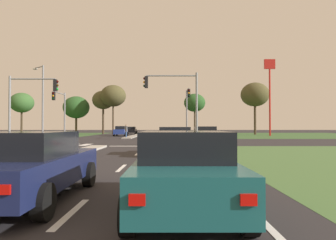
# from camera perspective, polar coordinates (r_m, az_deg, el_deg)

# --- Properties ---
(ground_plane) EXTENTS (200.00, 200.00, 0.00)m
(ground_plane) POSITION_cam_1_polar(r_m,az_deg,el_deg) (31.81, -9.84, -4.02)
(ground_plane) COLOR #282628
(grass_verge_far_right) EXTENTS (35.00, 35.00, 0.01)m
(grass_verge_far_right) POSITION_cam_1_polar(r_m,az_deg,el_deg) (59.40, 19.65, -2.64)
(grass_verge_far_right) COLOR #385B2D
(grass_verge_far_right) RESTS_ON ground
(median_island_near) EXTENTS (1.20, 22.00, 0.14)m
(median_island_near) POSITION_cam_1_polar(r_m,az_deg,el_deg) (13.50, -23.48, -7.54)
(median_island_near) COLOR #ADA89E
(median_island_near) RESTS_ON ground
(median_island_far) EXTENTS (1.20, 36.00, 0.14)m
(median_island_far) POSITION_cam_1_polar(r_m,az_deg,el_deg) (56.60, -5.63, -2.71)
(median_island_far) COLOR gray
(median_island_far) RESTS_ON ground
(lane_dash_near) EXTENTS (0.14, 2.00, 0.01)m
(lane_dash_near) POSITION_cam_1_polar(r_m,az_deg,el_deg) (6.09, -17.91, -16.21)
(lane_dash_near) COLOR silver
(lane_dash_near) RESTS_ON ground
(lane_dash_second) EXTENTS (0.14, 2.00, 0.01)m
(lane_dash_second) POSITION_cam_1_polar(r_m,az_deg,el_deg) (11.85, -8.98, -8.85)
(lane_dash_second) COLOR silver
(lane_dash_second) RESTS_ON ground
(lane_dash_third) EXTENTS (0.14, 2.00, 0.01)m
(lane_dash_third) POSITION_cam_1_polar(r_m,az_deg,el_deg) (17.77, -6.04, -6.29)
(lane_dash_third) COLOR silver
(lane_dash_third) RESTS_ON ground
(lane_dash_fourth) EXTENTS (0.14, 2.00, 0.01)m
(lane_dash_fourth) POSITION_cam_1_polar(r_m,az_deg,el_deg) (23.73, -4.58, -5.00)
(lane_dash_fourth) COLOR silver
(lane_dash_fourth) RESTS_ON ground
(edge_line_right) EXTENTS (0.14, 24.00, 0.01)m
(edge_line_right) POSITION_cam_1_polar(r_m,az_deg,el_deg) (13.52, 6.49, -7.90)
(edge_line_right) COLOR silver
(edge_line_right) RESTS_ON ground
(stop_bar_near) EXTENTS (6.40, 0.50, 0.01)m
(stop_bar_near) POSITION_cam_1_polar(r_m,az_deg,el_deg) (24.43, -3.75, -4.89)
(stop_bar_near) COLOR silver
(stop_bar_near) RESTS_ON ground
(crosswalk_bar_near) EXTENTS (0.70, 2.80, 0.01)m
(crosswalk_bar_near) POSITION_cam_1_polar(r_m,az_deg,el_deg) (28.66, -24.38, -4.24)
(crosswalk_bar_near) COLOR silver
(crosswalk_bar_near) RESTS_ON ground
(crosswalk_bar_second) EXTENTS (0.70, 2.80, 0.01)m
(crosswalk_bar_second) POSITION_cam_1_polar(r_m,az_deg,el_deg) (28.21, -22.24, -4.31)
(crosswalk_bar_second) COLOR silver
(crosswalk_bar_second) RESTS_ON ground
(crosswalk_bar_third) EXTENTS (0.70, 2.80, 0.01)m
(crosswalk_bar_third) POSITION_cam_1_polar(r_m,az_deg,el_deg) (27.81, -20.04, -4.37)
(crosswalk_bar_third) COLOR silver
(crosswalk_bar_third) RESTS_ON ground
(crosswalk_bar_fourth) EXTENTS (0.70, 2.80, 0.01)m
(crosswalk_bar_fourth) POSITION_cam_1_polar(r_m,az_deg,el_deg) (27.44, -17.77, -4.43)
(crosswalk_bar_fourth) COLOR silver
(crosswalk_bar_fourth) RESTS_ON ground
(crosswalk_bar_fifth) EXTENTS (0.70, 2.80, 0.01)m
(crosswalk_bar_fifth) POSITION_cam_1_polar(r_m,az_deg,el_deg) (27.12, -15.45, -4.48)
(crosswalk_bar_fifth) COLOR silver
(crosswalk_bar_fifth) RESTS_ON ground
(car_teal_near) EXTENTS (1.97, 4.38, 1.50)m
(car_teal_near) POSITION_cam_1_polar(r_m,az_deg,el_deg) (5.87, 2.64, -9.24)
(car_teal_near) COLOR #19565B
(car_teal_near) RESTS_ON ground
(car_black_second) EXTENTS (2.06, 4.20, 1.50)m
(car_black_second) POSITION_cam_1_polar(r_m,az_deg,el_deg) (62.99, -7.10, -1.91)
(car_black_second) COLOR black
(car_black_second) RESTS_ON ground
(car_navy_third) EXTENTS (2.09, 4.64, 1.47)m
(car_navy_third) POSITION_cam_1_polar(r_m,az_deg,el_deg) (7.30, -25.04, -7.62)
(car_navy_third) COLOR #161E47
(car_navy_third) RESTS_ON ground
(car_white_fourth) EXTENTS (2.10, 4.14, 1.55)m
(car_white_fourth) POSITION_cam_1_polar(r_m,az_deg,el_deg) (17.09, 0.96, -3.85)
(car_white_fourth) COLOR silver
(car_white_fourth) RESTS_ON ground
(car_beige_fifth) EXTENTS (4.61, 1.95, 1.57)m
(car_beige_fifth) POSITION_cam_1_polar(r_m,az_deg,el_deg) (31.45, 6.49, -2.60)
(car_beige_fifth) COLOR #BCAD8E
(car_beige_fifth) RESTS_ON ground
(car_blue_sixth) EXTENTS (1.96, 4.41, 1.61)m
(car_blue_sixth) POSITION_cam_1_polar(r_m,az_deg,el_deg) (50.35, -9.10, -2.03)
(car_blue_sixth) COLOR navy
(car_blue_sixth) RESTS_ON ground
(traffic_signal_near_right) EXTENTS (4.44, 0.32, 5.95)m
(traffic_signal_near_right) POSITION_cam_1_polar(r_m,az_deg,el_deg) (24.87, 1.54, 4.55)
(traffic_signal_near_right) COLOR gray
(traffic_signal_near_right) RESTS_ON ground
(traffic_signal_near_left) EXTENTS (4.05, 0.32, 5.69)m
(traffic_signal_near_left) POSITION_cam_1_polar(r_m,az_deg,el_deg) (27.35, -25.09, 3.74)
(traffic_signal_near_left) COLOR gray
(traffic_signal_near_left) RESTS_ON ground
(traffic_signal_far_right) EXTENTS (0.32, 4.13, 6.08)m
(traffic_signal_far_right) POSITION_cam_1_polar(r_m,az_deg,el_deg) (36.69, 3.36, 2.79)
(traffic_signal_far_right) COLOR gray
(traffic_signal_far_right) RESTS_ON ground
(traffic_signal_far_left) EXTENTS (0.32, 4.04, 5.77)m
(traffic_signal_far_left) POSITION_cam_1_polar(r_m,az_deg,el_deg) (38.80, -19.67, 2.35)
(traffic_signal_far_left) COLOR gray
(traffic_signal_far_left) RESTS_ON ground
(street_lamp_second) EXTENTS (1.73, 1.33, 8.44)m
(street_lamp_second) POSITION_cam_1_polar(r_m,az_deg,el_deg) (37.21, -22.75, 3.76)
(street_lamp_second) COLOR gray
(street_lamp_second) RESTS_ON ground
(pedestrian_at_median) EXTENTS (0.34, 0.34, 1.68)m
(pedestrian_at_median) POSITION_cam_1_polar(r_m,az_deg,el_deg) (40.94, -8.09, -1.77)
(pedestrian_at_median) COLOR #335184
(pedestrian_at_median) RESTS_ON median_island_far
(fastfood_pole_sign) EXTENTS (1.80, 0.40, 12.72)m
(fastfood_pole_sign) POSITION_cam_1_polar(r_m,az_deg,el_deg) (53.76, 18.17, 7.01)
(fastfood_pole_sign) COLOR red
(fastfood_pole_sign) RESTS_ON ground
(treeline_near) EXTENTS (4.60, 4.60, 8.21)m
(treeline_near) POSITION_cam_1_polar(r_m,az_deg,el_deg) (66.92, -25.92, 2.91)
(treeline_near) COLOR #423323
(treeline_near) RESTS_ON ground
(treeline_second) EXTENTS (5.36, 5.36, 7.78)m
(treeline_second) POSITION_cam_1_polar(r_m,az_deg,el_deg) (65.90, -17.04, 2.26)
(treeline_second) COLOR #423323
(treeline_second) RESTS_ON ground
(treeline_third) EXTENTS (4.46, 4.46, 8.87)m
(treeline_third) POSITION_cam_1_polar(r_m,az_deg,el_deg) (63.88, -12.28, 3.65)
(treeline_third) COLOR #423323
(treeline_third) RESTS_ON ground
(treeline_fourth) EXTENTS (5.01, 5.01, 9.73)m
(treeline_fourth) POSITION_cam_1_polar(r_m,az_deg,el_deg) (61.37, -10.48, 4.44)
(treeline_fourth) COLOR #423323
(treeline_fourth) RESTS_ON ground
(treeline_fifth) EXTENTS (4.12, 4.12, 7.91)m
(treeline_fifth) POSITION_cam_1_polar(r_m,az_deg,el_deg) (59.42, 4.71, 3.21)
(treeline_fifth) COLOR #423323
(treeline_fifth) RESTS_ON ground
(treeline_sixth) EXTENTS (5.38, 5.38, 9.95)m
(treeline_sixth) POSITION_cam_1_polar(r_m,az_deg,el_deg) (60.87, 15.63, 4.56)
(treeline_sixth) COLOR #423323
(treeline_sixth) RESTS_ON ground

